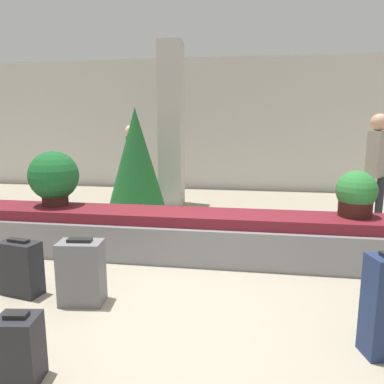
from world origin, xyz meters
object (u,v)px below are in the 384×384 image
Objects in this scene: suitcase_2 at (21,268)px; suitcase_1 at (82,272)px; potted_plant_0 at (356,194)px; pillar at (171,125)px; traveler_1 at (376,162)px; suitcase_0 at (20,349)px; decorated_tree at (136,158)px; potted_plant_1 at (54,177)px; traveler_0 at (131,157)px.

suitcase_1 is at bearing 4.36° from suitcase_2.
suitcase_2 is 3.72m from potted_plant_0.
pillar is 3.78m from traveler_1.
potted_plant_0 is at bearing 35.88° from suitcase_0.
pillar is 4.51m from suitcase_2.
decorated_tree is at bearing 91.66° from suitcase_1.
potted_plant_1 is (-1.05, 1.47, 0.65)m from suitcase_1.
suitcase_2 is at bearing -97.78° from pillar.
suitcase_2 is 0.31× the size of traveler_1.
potted_plant_1 is at bearing -107.90° from decorated_tree.
potted_plant_0 is 0.30× the size of traveler_1.
traveler_0 reaches higher than potted_plant_1.
suitcase_2 is at bearing 167.00° from suitcase_1.
decorated_tree reaches higher than traveler_0.
traveler_0 is (-1.03, 5.48, 0.72)m from suitcase_0.
traveler_0 is at bearing 108.49° from traveler_1.
potted_plant_0 is 3.78m from potted_plant_1.
potted_plant_0 reaches higher than suitcase_2.
suitcase_1 is 4.54m from traveler_0.
suitcase_1 is 1.92m from potted_plant_1.
potted_plant_1 is at bearing 116.02° from suitcase_2.
decorated_tree is (0.19, 3.17, 0.78)m from suitcase_2.
traveler_1 reaches higher than suitcase_2.
suitcase_0 is at bearing -66.11° from potted_plant_1.
suitcase_0 is at bearing -136.07° from potted_plant_0.
traveler_1 is at bearing 66.07° from potted_plant_0.
decorated_tree is at bearing 89.37° from suitcase_0.
traveler_1 is (3.34, 2.83, 0.78)m from suitcase_1.
traveler_1 reaches higher than potted_plant_0.
potted_plant_0 is (3.40, 1.39, 0.57)m from suitcase_2.
pillar reaches higher than traveler_1.
suitcase_2 is at bearing -157.73° from potted_plant_0.
potted_plant_1 is (-1.13, 2.56, 0.72)m from suitcase_0.
decorated_tree is (-0.56, 4.33, 0.82)m from suitcase_0.
traveler_1 is (4.29, -1.56, 0.13)m from traveler_0.
decorated_tree reaches higher than potted_plant_0.
suitcase_1 is 1.11× the size of suitcase_2.
suitcase_0 is at bearing -82.58° from decorated_tree.
traveler_1 is at bearing -127.36° from traveler_0.
potted_plant_1 is 2.92m from traveler_0.
traveler_1 reaches higher than suitcase_0.
suitcase_0 is 3.73m from potted_plant_0.
potted_plant_1 is (-0.38, 1.40, 0.68)m from suitcase_2.
traveler_0 is at bearing 177.19° from pillar.
suitcase_2 is 4.38m from traveler_0.
suitcase_2 is 1.05× the size of potted_plant_0.
potted_plant_0 is (2.65, 2.55, 0.61)m from suitcase_0.
suitcase_0 is 5.16m from traveler_1.
traveler_0 is (0.10, 2.92, 0.00)m from potted_plant_1.
traveler_1 reaches higher than potted_plant_1.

